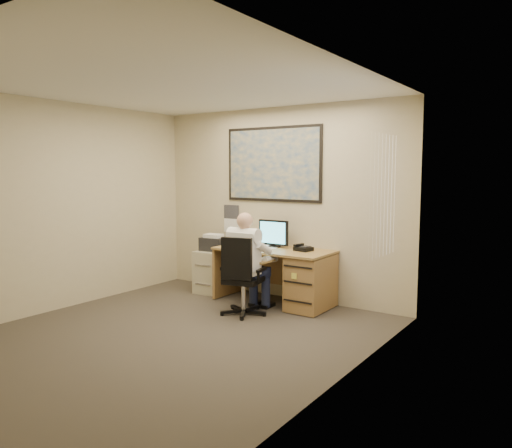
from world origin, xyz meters
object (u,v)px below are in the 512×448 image
Objects in this scene: desk at (295,273)px; office_chair at (241,292)px; filing_cabinet at (215,267)px; person at (245,264)px.

desk is 0.84m from office_chair.
office_chair is (1.04, -0.76, -0.08)m from filing_cabinet.
person is (0.01, 0.08, 0.35)m from office_chair.
office_chair reaches higher than filing_cabinet.
person is (-0.35, -0.67, 0.20)m from desk.
desk is at bearing 51.32° from office_chair.
desk is 0.78m from person.
filing_cabinet is 0.68× the size of person.
filing_cabinet is at bearing 131.06° from office_chair.
person is at bearing -117.77° from desk.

